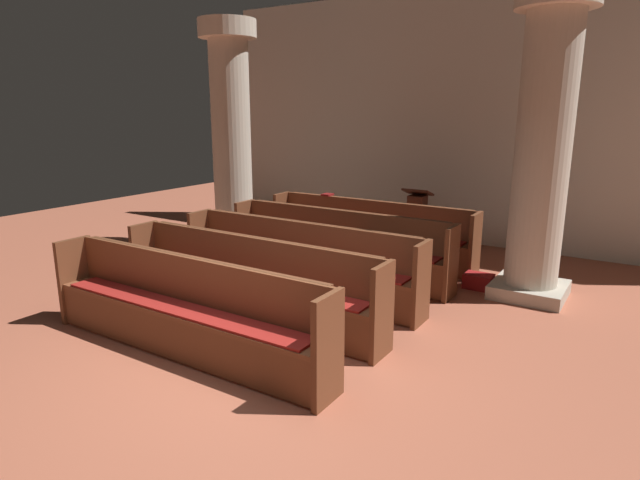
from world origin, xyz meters
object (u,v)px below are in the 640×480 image
(pew_row_3, at_px, (248,279))
(pillar_far_side, at_px, (231,133))
(pew_row_0, at_px, (369,230))
(pew_row_2, at_px, (298,259))
(pew_row_1, at_px, (337,243))
(pillar_aisle_side, at_px, (543,143))
(hymn_book, at_px, (327,195))
(pew_row_4, at_px, (182,305))
(kneeler_box_red, at_px, (478,281))
(lectern, at_px, (416,223))

(pew_row_3, distance_m, pillar_far_side, 3.97)
(pew_row_0, xyz_separation_m, pew_row_2, (0.00, -2.02, 0.00))
(pew_row_1, height_order, pillar_aisle_side, pillar_aisle_side)
(pillar_aisle_side, xyz_separation_m, hymn_book, (-3.51, 0.55, -1.02))
(pew_row_4, xyz_separation_m, hymn_book, (-0.91, 4.24, 0.47))
(pew_row_4, distance_m, hymn_book, 4.36)
(pew_row_1, bearing_deg, pillar_far_side, 166.08)
(pew_row_3, distance_m, kneeler_box_red, 3.29)
(pew_row_0, distance_m, pew_row_3, 3.04)
(lectern, bearing_deg, kneeler_box_red, -44.86)
(pillar_far_side, distance_m, lectern, 3.63)
(pew_row_0, bearing_deg, pillar_far_side, -171.47)
(kneeler_box_red, bearing_deg, pillar_far_side, 179.63)
(pew_row_1, height_order, pillar_far_side, pillar_far_side)
(pew_row_1, relative_size, hymn_book, 18.18)
(pew_row_4, xyz_separation_m, pillar_far_side, (-2.54, 3.67, 1.49))
(pew_row_3, relative_size, pew_row_4, 1.00)
(pew_row_4, bearing_deg, pew_row_2, 90.00)
(lectern, relative_size, hymn_book, 5.57)
(pillar_aisle_side, bearing_deg, pew_row_2, -147.32)
(pew_row_1, xyz_separation_m, pew_row_3, (0.00, -2.02, 0.00))
(pillar_far_side, bearing_deg, pew_row_0, 8.53)
(pew_row_1, xyz_separation_m, pillar_far_side, (-2.54, 0.63, 1.49))
(pew_row_4, bearing_deg, pew_row_3, 90.00)
(pew_row_2, bearing_deg, pillar_aisle_side, 32.68)
(pillar_aisle_side, relative_size, hymn_book, 19.97)
(hymn_book, bearing_deg, pillar_far_side, -160.71)
(pew_row_3, xyz_separation_m, pillar_far_side, (-2.54, 2.65, 1.49))
(pew_row_0, xyz_separation_m, hymn_book, (-0.91, 0.19, 0.47))
(hymn_book, bearing_deg, pew_row_1, -52.71)
(pillar_far_side, relative_size, hymn_book, 19.97)
(pew_row_0, distance_m, lectern, 1.23)
(pillar_far_side, xyz_separation_m, kneeler_box_red, (4.48, -0.03, -1.91))
(pew_row_4, relative_size, kneeler_box_red, 9.29)
(pew_row_4, height_order, lectern, lectern)
(pew_row_0, relative_size, pew_row_4, 1.00)
(pew_row_3, relative_size, pillar_far_side, 0.91)
(pillar_aisle_side, distance_m, lectern, 3.15)
(pillar_far_side, bearing_deg, pillar_aisle_side, 0.24)
(pew_row_2, relative_size, lectern, 3.26)
(pew_row_3, distance_m, pillar_aisle_side, 4.01)
(pew_row_1, distance_m, pew_row_4, 3.04)
(pew_row_3, bearing_deg, kneeler_box_red, 53.63)
(pew_row_4, height_order, pillar_aisle_side, pillar_aisle_side)
(pillar_far_side, bearing_deg, pew_row_3, -46.21)
(pew_row_3, relative_size, lectern, 3.26)
(pillar_far_side, relative_size, kneeler_box_red, 10.20)
(pew_row_1, bearing_deg, pew_row_3, -90.00)
(pew_row_1, xyz_separation_m, pew_row_4, (0.00, -3.04, 0.00))
(pew_row_0, bearing_deg, pew_row_2, -90.00)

